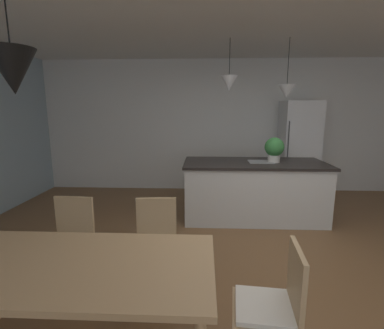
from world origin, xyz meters
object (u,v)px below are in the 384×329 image
(chair_far_right, at_px, (156,243))
(potted_plant_on_island, at_px, (274,149))
(chair_far_left, at_px, (69,241))
(chair_kitchen_end, at_px, (273,306))
(dining_table, at_px, (70,272))
(kitchen_island, at_px, (253,190))
(refrigerator, at_px, (298,149))

(chair_far_right, distance_m, potted_plant_on_island, 2.50)
(chair_far_right, distance_m, chair_far_left, 0.82)
(chair_far_right, bearing_deg, chair_kitchen_end, -42.83)
(dining_table, height_order, chair_far_right, chair_far_right)
(dining_table, relative_size, chair_kitchen_end, 2.12)
(chair_far_left, distance_m, kitchen_island, 2.78)
(kitchen_island, xyz_separation_m, refrigerator, (1.07, 1.29, 0.47))
(kitchen_island, height_order, refrigerator, refrigerator)
(chair_far_left, bearing_deg, chair_far_right, -0.01)
(chair_kitchen_end, relative_size, kitchen_island, 0.40)
(chair_far_left, xyz_separation_m, refrigerator, (3.11, 3.19, 0.46))
(chair_far_right, height_order, refrigerator, refrigerator)
(dining_table, distance_m, chair_far_right, 0.93)
(dining_table, relative_size, kitchen_island, 0.85)
(potted_plant_on_island, bearing_deg, kitchen_island, 180.00)
(potted_plant_on_island, bearing_deg, chair_kitchen_end, -102.92)
(kitchen_island, distance_m, potted_plant_on_island, 0.71)
(potted_plant_on_island, bearing_deg, chair_far_right, -128.41)
(chair_kitchen_end, relative_size, potted_plant_on_island, 2.28)
(dining_table, xyz_separation_m, potted_plant_on_island, (1.91, 2.71, 0.44))
(kitchen_island, bearing_deg, chair_far_right, -122.65)
(chair_kitchen_end, xyz_separation_m, kitchen_island, (0.33, 2.71, -0.01))
(chair_kitchen_end, bearing_deg, chair_far_right, 137.17)
(refrigerator, bearing_deg, chair_far_right, -125.67)
(dining_table, bearing_deg, chair_kitchen_end, -0.22)
(chair_far_left, bearing_deg, potted_plant_on_island, 39.21)
(kitchen_island, bearing_deg, potted_plant_on_island, 0.00)
(chair_far_right, distance_m, refrigerator, 3.95)
(kitchen_island, bearing_deg, refrigerator, 50.29)
(chair_kitchen_end, distance_m, kitchen_island, 2.73)
(dining_table, distance_m, chair_far_left, 0.93)
(chair_far_right, bearing_deg, chair_far_left, 179.99)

